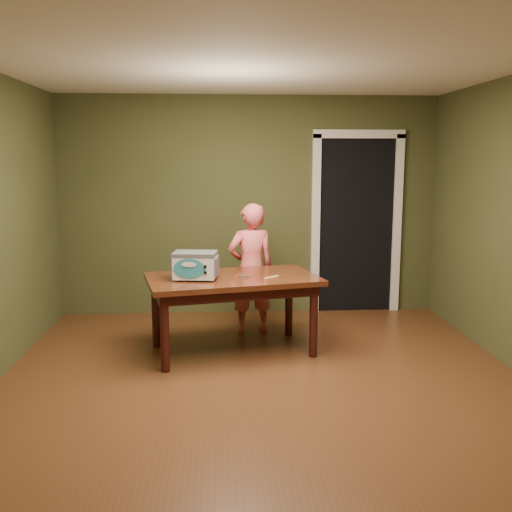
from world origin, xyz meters
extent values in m
plane|color=#512717|center=(0.00, 0.00, 0.00)|extent=(5.00, 5.00, 0.00)
cube|color=#444726|center=(0.00, 2.50, 1.30)|extent=(4.50, 0.02, 2.60)
cube|color=#444726|center=(0.00, -2.50, 1.30)|extent=(4.50, 0.02, 2.60)
cube|color=white|center=(0.00, 0.00, 2.60)|extent=(4.50, 5.00, 0.02)
cube|color=black|center=(1.30, 2.80, 1.05)|extent=(0.90, 0.60, 2.10)
cube|color=black|center=(1.30, 2.48, 1.05)|extent=(0.90, 0.02, 2.10)
cube|color=white|center=(0.80, 2.47, 1.05)|extent=(0.10, 0.06, 2.20)
cube|color=white|center=(1.80, 2.47, 1.05)|extent=(0.10, 0.06, 2.20)
cube|color=white|center=(1.30, 2.47, 2.15)|extent=(1.10, 0.06, 0.10)
cube|color=#35180C|center=(-0.24, 1.02, 0.72)|extent=(1.76, 1.23, 0.05)
cube|color=black|center=(-0.24, 1.02, 0.65)|extent=(1.61, 1.08, 0.10)
cylinder|color=black|center=(-0.85, 0.53, 0.35)|extent=(0.08, 0.08, 0.70)
cylinder|color=black|center=(-1.00, 1.21, 0.35)|extent=(0.08, 0.08, 0.70)
cylinder|color=black|center=(0.52, 0.83, 0.35)|extent=(0.08, 0.08, 0.70)
cylinder|color=black|center=(0.37, 1.51, 0.35)|extent=(0.08, 0.08, 0.70)
cylinder|color=#4C4F54|center=(-0.76, 0.83, 0.76)|extent=(0.03, 0.03, 0.02)
cylinder|color=#4C4F54|center=(-0.73, 1.04, 0.76)|extent=(0.03, 0.03, 0.02)
cylinder|color=#4C4F54|center=(-0.44, 0.80, 0.76)|extent=(0.03, 0.03, 0.02)
cylinder|color=#4C4F54|center=(-0.41, 1.00, 0.76)|extent=(0.03, 0.03, 0.02)
cube|color=silver|center=(-0.59, 0.92, 0.88)|extent=(0.42, 0.32, 0.22)
cube|color=#4C4F54|center=(-0.59, 0.92, 0.99)|extent=(0.42, 0.33, 0.03)
cube|color=#4C4F54|center=(-0.79, 0.94, 0.88)|extent=(0.05, 0.25, 0.17)
cube|color=#4C4F54|center=(-0.39, 0.89, 0.88)|extent=(0.05, 0.25, 0.17)
ellipsoid|color=teal|center=(-0.64, 0.78, 0.88)|extent=(0.29, 0.04, 0.18)
cylinder|color=black|center=(-0.49, 0.76, 0.90)|extent=(0.03, 0.02, 0.03)
cylinder|color=black|center=(-0.49, 0.76, 0.84)|extent=(0.02, 0.02, 0.02)
cylinder|color=silver|center=(-0.13, 0.98, 0.76)|extent=(0.10, 0.10, 0.02)
cylinder|color=#4C2A19|center=(-0.13, 0.98, 0.77)|extent=(0.09, 0.09, 0.01)
cube|color=#FDD36E|center=(0.13, 0.95, 0.75)|extent=(0.15, 0.14, 0.01)
imported|color=#E35D5F|center=(-0.03, 1.66, 0.70)|extent=(0.57, 0.44, 1.40)
camera|label=1|loc=(-0.34, -4.32, 1.86)|focal=40.00mm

